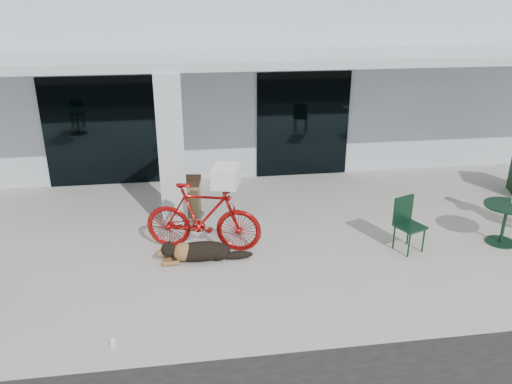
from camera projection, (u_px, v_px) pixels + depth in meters
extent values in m
plane|color=#A7A49E|center=(265.00, 276.00, 8.51)|extent=(80.00, 80.00, 0.00)
cube|color=silver|center=(221.00, 71.00, 15.50)|extent=(22.00, 7.00, 4.50)
cube|color=black|center=(103.00, 132.00, 12.16)|extent=(2.80, 0.06, 2.70)
cube|color=black|center=(303.00, 125.00, 12.83)|extent=(2.40, 0.06, 2.70)
cube|color=silver|center=(172.00, 153.00, 9.85)|extent=(0.50, 0.50, 3.12)
cube|color=silver|center=(239.00, 58.00, 10.63)|extent=(22.00, 2.80, 0.18)
imported|color=maroon|center=(203.00, 217.00, 9.18)|extent=(2.26, 1.18, 1.31)
cube|color=white|center=(226.00, 176.00, 8.82)|extent=(0.59, 0.70, 0.35)
cylinder|color=white|center=(113.00, 343.00, 6.79)|extent=(0.09, 0.09, 0.10)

